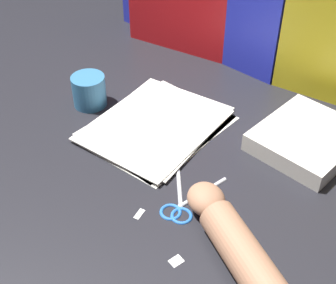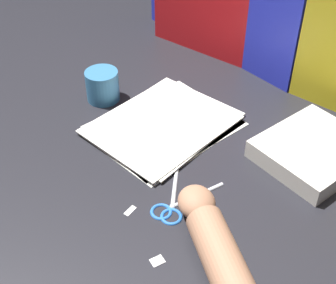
% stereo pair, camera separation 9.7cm
% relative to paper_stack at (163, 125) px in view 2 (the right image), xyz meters
% --- Properties ---
extents(ground_plane, '(6.00, 6.00, 0.00)m').
position_rel_paper_stack_xyz_m(ground_plane, '(0.09, -0.07, -0.01)').
color(ground_plane, black).
extents(paper_stack, '(0.28, 0.34, 0.01)m').
position_rel_paper_stack_xyz_m(paper_stack, '(0.00, 0.00, 0.00)').
color(paper_stack, white).
rests_on(paper_stack, ground_plane).
extents(book_closed, '(0.22, 0.24, 0.04)m').
position_rel_paper_stack_xyz_m(book_closed, '(0.31, 0.15, 0.02)').
color(book_closed, silver).
rests_on(book_closed, ground_plane).
extents(scissors, '(0.13, 0.17, 0.01)m').
position_rel_paper_stack_xyz_m(scissors, '(0.19, -0.16, -0.00)').
color(scissors, silver).
rests_on(scissors, ground_plane).
extents(hand_forearm, '(0.27, 0.19, 0.07)m').
position_rel_paper_stack_xyz_m(hand_forearm, '(0.33, -0.20, 0.03)').
color(hand_forearm, '#A87556').
rests_on(hand_forearm, ground_plane).
extents(paper_scrap_near, '(0.02, 0.03, 0.00)m').
position_rel_paper_stack_xyz_m(paper_scrap_near, '(0.27, -0.27, -0.01)').
color(paper_scrap_near, white).
rests_on(paper_scrap_near, ground_plane).
extents(paper_scrap_mid, '(0.02, 0.03, 0.00)m').
position_rel_paper_stack_xyz_m(paper_scrap_mid, '(0.15, -0.23, -0.01)').
color(paper_scrap_mid, white).
rests_on(paper_scrap_mid, ground_plane).
extents(mug, '(0.08, 0.08, 0.08)m').
position_rel_paper_stack_xyz_m(mug, '(-0.19, -0.03, 0.03)').
color(mug, teal).
rests_on(mug, ground_plane).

